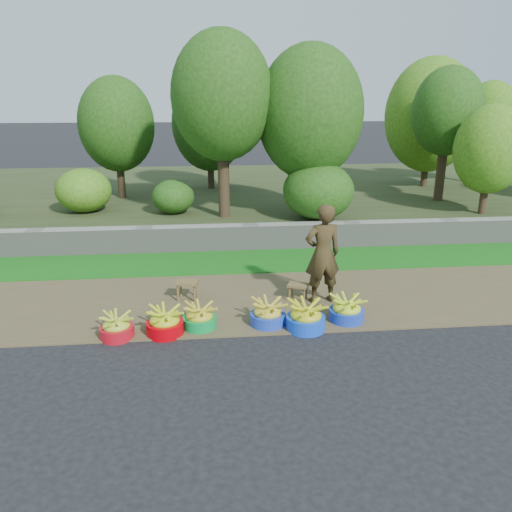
{
  "coord_description": "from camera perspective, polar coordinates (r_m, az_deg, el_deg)",
  "views": [
    {
      "loc": [
        -0.9,
        -6.19,
        3.17
      ],
      "look_at": [
        -0.15,
        1.3,
        0.75
      ],
      "focal_mm": 35.0,
      "sensor_mm": 36.0,
      "label": 1
    }
  ],
  "objects": [
    {
      "name": "basin_d",
      "position": [
        7.24,
        1.35,
        -6.66
      ],
      "size": [
        0.51,
        0.51,
        0.38
      ],
      "color": "#1D3CBE",
      "rests_on": "ground"
    },
    {
      "name": "earth_bank",
      "position": [
        15.49,
        -2.28,
        6.95
      ],
      "size": [
        80.0,
        10.0,
        0.5
      ],
      "primitive_type": "cube",
      "color": "#2F3A1C",
      "rests_on": "ground"
    },
    {
      "name": "basin_b",
      "position": [
        7.09,
        -10.39,
        -7.5
      ],
      "size": [
        0.52,
        0.52,
        0.39
      ],
      "color": "#B90009",
      "rests_on": "ground"
    },
    {
      "name": "stool_right",
      "position": [
        8.05,
        4.82,
        -3.59
      ],
      "size": [
        0.38,
        0.34,
        0.27
      ],
      "rotation": [
        0.0,
        0.0,
        -0.41
      ],
      "color": "brown",
      "rests_on": "dirt_shoulder"
    },
    {
      "name": "dirt_shoulder",
      "position": [
        8.13,
        1.11,
        -5.04
      ],
      "size": [
        80.0,
        2.5,
        0.02
      ],
      "primitive_type": "cube",
      "color": "brown",
      "rests_on": "ground"
    },
    {
      "name": "ground_plane",
      "position": [
        7.01,
        2.32,
        -9.07
      ],
      "size": [
        120.0,
        120.0,
        0.0
      ],
      "primitive_type": "plane",
      "color": "black",
      "rests_on": "ground"
    },
    {
      "name": "vendor_woman",
      "position": [
        7.86,
        7.62,
        0.25
      ],
      "size": [
        0.63,
        0.46,
        1.59
      ],
      "primitive_type": "imported",
      "rotation": [
        0.0,
        0.0,
        3.29
      ],
      "color": "black",
      "rests_on": "dirt_shoulder"
    },
    {
      "name": "basin_c",
      "position": [
        7.19,
        -6.47,
        -7.02
      ],
      "size": [
        0.48,
        0.48,
        0.36
      ],
      "color": "#088D3A",
      "rests_on": "ground"
    },
    {
      "name": "basin_a",
      "position": [
        7.14,
        -15.65,
        -7.84
      ],
      "size": [
        0.47,
        0.47,
        0.35
      ],
      "color": "#B30E1B",
      "rests_on": "ground"
    },
    {
      "name": "basin_f",
      "position": [
        7.47,
        10.32,
        -6.13
      ],
      "size": [
        0.51,
        0.51,
        0.38
      ],
      "color": "#1A3AB9",
      "rests_on": "ground"
    },
    {
      "name": "basin_e",
      "position": [
        7.14,
        5.71,
        -6.99
      ],
      "size": [
        0.55,
        0.55,
        0.41
      ],
      "color": "blue",
      "rests_on": "ground"
    },
    {
      "name": "retaining_wall",
      "position": [
        10.73,
        -0.67,
        2.17
      ],
      "size": [
        80.0,
        0.35,
        0.55
      ],
      "primitive_type": "cube",
      "color": "gray",
      "rests_on": "ground"
    },
    {
      "name": "grass_verge",
      "position": [
        9.99,
        -0.24,
        -0.55
      ],
      "size": [
        80.0,
        1.5,
        0.04
      ],
      "primitive_type": "cube",
      "color": "#156314",
      "rests_on": "ground"
    },
    {
      "name": "vegetation",
      "position": [
        14.11,
        15.53,
        14.5
      ],
      "size": [
        34.94,
        6.49,
        4.06
      ],
      "color": "#322618",
      "rests_on": "earth_bank"
    },
    {
      "name": "stool_left",
      "position": [
        8.12,
        -7.87,
        -3.28
      ],
      "size": [
        0.4,
        0.34,
        0.31
      ],
      "rotation": [
        0.0,
        0.0,
        -0.21
      ],
      "color": "brown",
      "rests_on": "dirt_shoulder"
    }
  ]
}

